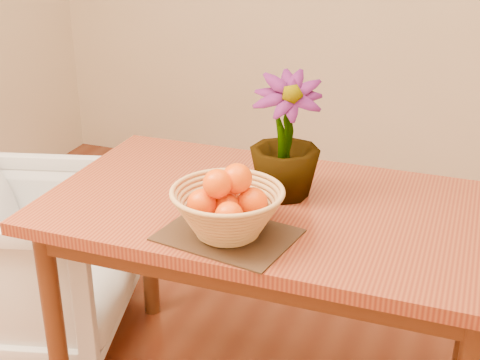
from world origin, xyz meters
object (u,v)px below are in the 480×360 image
(potted_plant, at_px, (285,137))
(wicker_basket, at_px, (228,214))
(armchair, at_px, (31,252))
(table, at_px, (272,229))

(potted_plant, bearing_deg, wicker_basket, -120.07)
(potted_plant, relative_size, armchair, 0.54)
(table, bearing_deg, potted_plant, 79.35)
(potted_plant, xyz_separation_m, armchair, (-0.99, -0.02, -0.59))
(wicker_basket, xyz_separation_m, armchair, (-0.93, 0.29, -0.46))
(wicker_basket, distance_m, potted_plant, 0.34)
(table, xyz_separation_m, potted_plant, (0.01, 0.07, 0.28))
(wicker_basket, height_order, potted_plant, potted_plant)
(armchair, bearing_deg, wicker_basket, -122.56)
(potted_plant, bearing_deg, armchair, 163.31)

